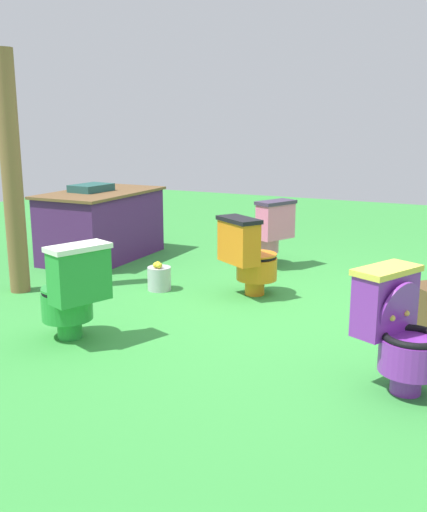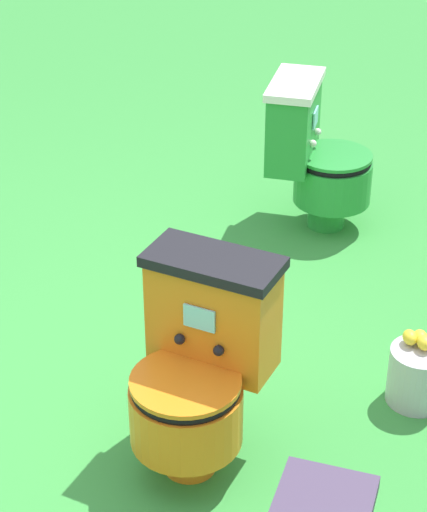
{
  "view_description": "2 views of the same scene",
  "coord_description": "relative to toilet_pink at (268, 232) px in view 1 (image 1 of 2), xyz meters",
  "views": [
    {
      "loc": [
        -4.46,
        -1.57,
        1.58
      ],
      "look_at": [
        -0.33,
        0.42,
        0.51
      ],
      "focal_mm": 41.57,
      "sensor_mm": 36.0,
      "label": 1
    },
    {
      "loc": [
        2.81,
        0.15,
        2.26
      ],
      "look_at": [
        -0.27,
        0.51,
        0.42
      ],
      "focal_mm": 67.21,
      "sensor_mm": 36.0,
      "label": 2
    }
  ],
  "objects": [
    {
      "name": "toilet_orange",
      "position": [
        -1.11,
        -0.23,
        -0.0
      ],
      "size": [
        0.63,
        0.6,
        0.73
      ],
      "rotation": [
        0.0,
        0.0,
        4.14
      ],
      "color": "orange",
      "rests_on": "ground"
    },
    {
      "name": "wooden_post",
      "position": [
        -1.91,
        1.74,
        0.71
      ],
      "size": [
        0.18,
        0.18,
        2.16
      ],
      "primitive_type": "cylinder",
      "color": "brown",
      "rests_on": "ground"
    },
    {
      "name": "toilet_purple",
      "position": [
        -2.49,
        -1.75,
        0.0
      ],
      "size": [
        0.58,
        0.62,
        0.73
      ],
      "rotation": [
        0.0,
        0.0,
        2.69
      ],
      "color": "purple",
      "rests_on": "ground"
    },
    {
      "name": "ground",
      "position": [
        -1.45,
        -0.62,
        -0.37
      ],
      "size": [
        14.0,
        14.0,
        0.0
      ],
      "primitive_type": "plane",
      "color": "green"
    },
    {
      "name": "toilet_pink",
      "position": [
        0.0,
        0.0,
        0.0
      ],
      "size": [
        0.57,
        0.61,
        0.73
      ],
      "rotation": [
        0.0,
        0.0,
        5.85
      ],
      "color": "pink",
      "rests_on": "ground"
    },
    {
      "name": "vendor_table",
      "position": [
        -0.47,
        1.84,
        0.02
      ],
      "size": [
        1.46,
        0.87,
        0.85
      ],
      "rotation": [
        0.0,
        0.0,
        -0.0
      ],
      "color": "#4C2360",
      "rests_on": "ground"
    },
    {
      "name": "lemon_bucket",
      "position": [
        -1.31,
        0.59,
        -0.26
      ],
      "size": [
        0.22,
        0.22,
        0.28
      ],
      "color": "#B7B7BF",
      "rests_on": "ground"
    },
    {
      "name": "toilet_green",
      "position": [
        -2.69,
        0.48,
        -0.0
      ],
      "size": [
        0.55,
        0.6,
        0.73
      ],
      "rotation": [
        0.0,
        0.0,
        5.92
      ],
      "color": "green",
      "rests_on": "ground"
    }
  ]
}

